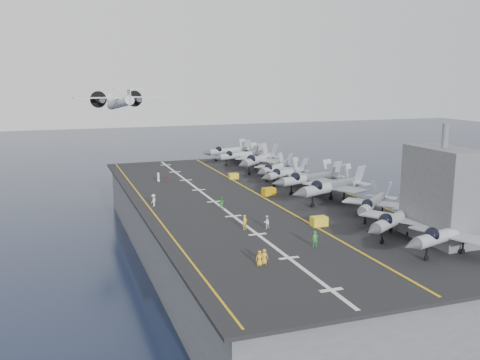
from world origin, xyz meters
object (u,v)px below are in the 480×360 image
object	(u,v)px
island_superstructure	(442,183)
tow_cart_a	(319,221)
fighter_jet_0	(448,233)
transport_plane	(120,103)

from	to	relation	value
island_superstructure	tow_cart_a	xyz separation A→B (m)	(-11.32, 11.01, -6.83)
fighter_jet_0	transport_plane	bearing A→B (deg)	106.71
island_superstructure	transport_plane	xyz separation A→B (m)	(-29.34, 84.19, 6.62)
island_superstructure	fighter_jet_0	bearing A→B (deg)	-119.32
tow_cart_a	transport_plane	bearing A→B (deg)	103.83
fighter_jet_0	transport_plane	distance (m)	93.53
tow_cart_a	transport_plane	xyz separation A→B (m)	(-18.02, 73.18, 13.45)
island_superstructure	transport_plane	bearing A→B (deg)	109.21
fighter_jet_0	tow_cart_a	distance (m)	18.04
island_superstructure	transport_plane	distance (m)	89.40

